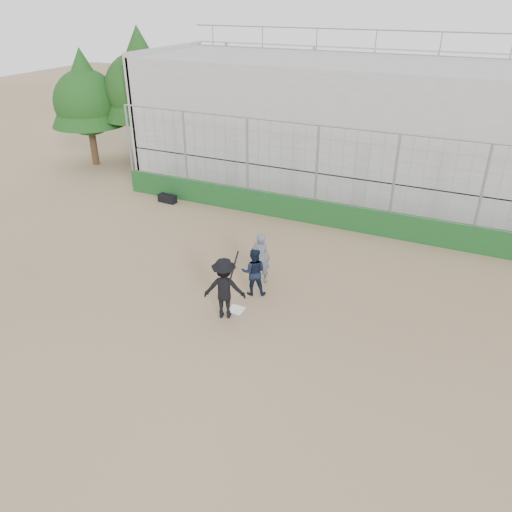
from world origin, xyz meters
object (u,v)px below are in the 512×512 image
at_px(catcher_crouched, 254,279).
at_px(umpire, 261,260).
at_px(batter_at_plate, 224,288).
at_px(equipment_bag, 167,198).

height_order(catcher_crouched, umpire, umpire).
bearing_deg(catcher_crouched, batter_at_plate, -100.31).
bearing_deg(umpire, batter_at_plate, 78.58).
bearing_deg(umpire, catcher_crouched, 91.18).
relative_size(batter_at_plate, equipment_bag, 2.35).
relative_size(catcher_crouched, equipment_bag, 1.27).
distance_m(batter_at_plate, equipment_bag, 9.48).
relative_size(batter_at_plate, catcher_crouched, 1.86).
bearing_deg(catcher_crouched, equipment_bag, 141.78).
xyz_separation_m(batter_at_plate, umpire, (0.12, 2.23, -0.16)).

